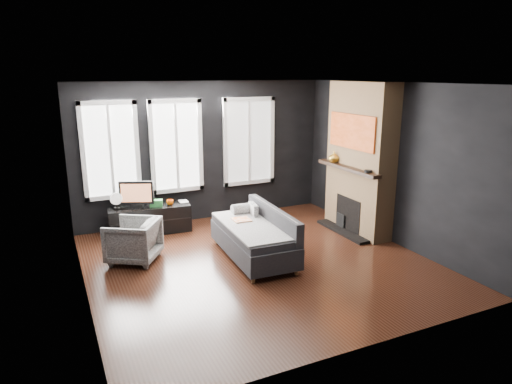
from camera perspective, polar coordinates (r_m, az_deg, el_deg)
name	(u,v)px	position (r m, az deg, el deg)	size (l,w,h in m)	color
floor	(258,263)	(7.12, 0.30, -8.85)	(5.00, 5.00, 0.00)	black
ceiling	(259,83)	(6.53, 0.33, 13.42)	(5.00, 5.00, 0.00)	white
wall_back	(204,152)	(8.98, -6.56, 5.01)	(5.00, 0.02, 2.70)	black
wall_left	(77,197)	(6.10, -21.45, -0.54)	(0.02, 5.00, 2.70)	black
wall_right	(392,164)	(8.07, 16.60, 3.40)	(0.02, 5.00, 2.70)	black
windows	(180,99)	(8.70, -9.54, 11.43)	(4.00, 0.16, 1.76)	white
fireplace	(360,159)	(8.40, 12.88, 4.06)	(0.70, 1.62, 2.70)	#93724C
sofa	(253,234)	(7.18, -0.35, -5.26)	(0.92, 1.84, 0.79)	black
stripe_pillow	(253,213)	(7.62, -0.32, -2.68)	(0.08, 0.33, 0.33)	gray
armchair	(133,238)	(7.32, -15.10, -5.63)	(0.71, 0.67, 0.73)	silver
media_console	(150,219)	(8.56, -13.11, -3.35)	(1.45, 0.45, 0.50)	black
monitor	(136,193)	(8.40, -14.72, -0.07)	(0.62, 0.13, 0.55)	black
desk_fan	(116,201)	(8.44, -17.08, -1.02)	(0.22, 0.22, 0.31)	gray
mug	(170,202)	(8.48, -10.71, -1.20)	(0.13, 0.10, 0.13)	#C64A01
book	(179,197)	(8.62, -9.60, -0.59)	(0.16, 0.02, 0.21)	tan
storage_box	(156,203)	(8.45, -12.36, -1.36)	(0.22, 0.14, 0.12)	#256C2E
mantel_vase	(334,157)	(8.61, 9.72, 4.34)	(0.20, 0.21, 0.20)	gold
mantel_clock	(368,171)	(7.84, 13.83, 2.53)	(0.13, 0.13, 0.04)	black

